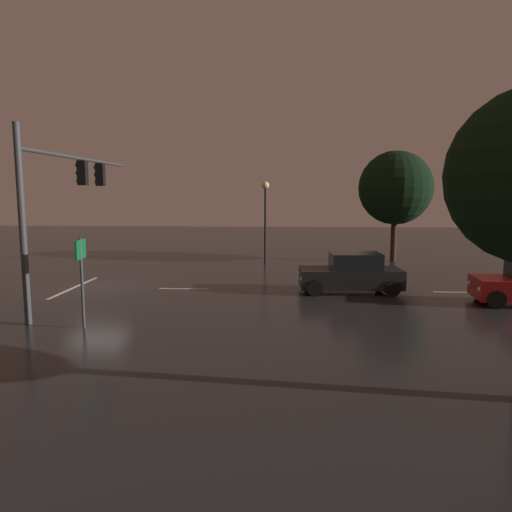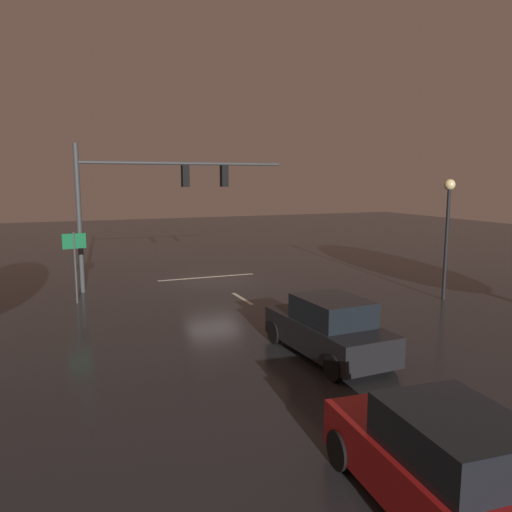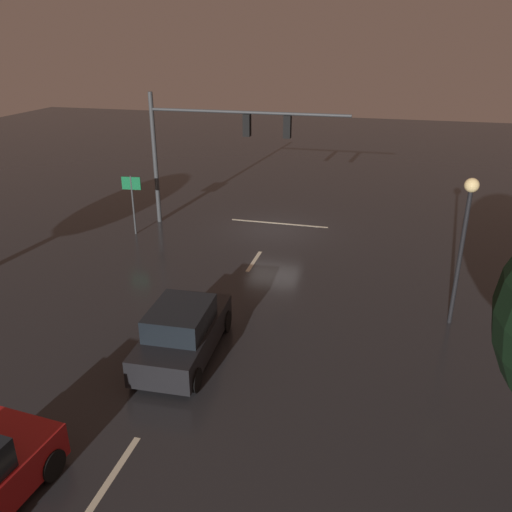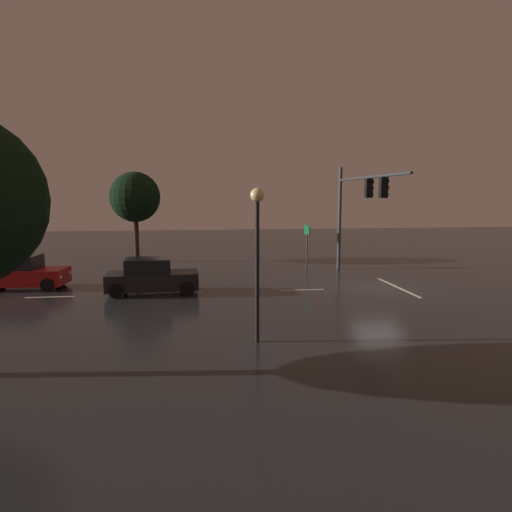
{
  "view_description": "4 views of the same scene",
  "coord_description": "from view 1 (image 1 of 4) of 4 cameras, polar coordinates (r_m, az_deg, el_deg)",
  "views": [
    {
      "loc": [
        20.65,
        8.54,
        4.23
      ],
      "look_at": [
        0.06,
        7.24,
        1.51
      ],
      "focal_mm": 33.5,
      "sensor_mm": 36.0,
      "label": 1
    },
    {
      "loc": [
        7.32,
        23.22,
        4.93
      ],
      "look_at": [
        0.58,
        6.91,
        2.24
      ],
      "focal_mm": 35.61,
      "sensor_mm": 36.0,
      "label": 2
    },
    {
      "loc": [
        -5.16,
        23.6,
        8.79
      ],
      "look_at": [
        -0.92,
        7.24,
        1.66
      ],
      "focal_mm": 36.55,
      "sensor_mm": 36.0,
      "label": 3
    },
    {
      "loc": [
        -21.45,
        9.19,
        4.69
      ],
      "look_at": [
        0.15,
        6.32,
        1.73
      ],
      "focal_mm": 31.49,
      "sensor_mm": 36.0,
      "label": 4
    }
  ],
  "objects": [
    {
      "name": "stop_bar",
      "position": [
        23.14,
        -20.86,
        -3.51
      ],
      "size": [
        5.0,
        0.16,
        0.01
      ],
      "primitive_type": "cube",
      "color": "beige",
      "rests_on": "ground_plane"
    },
    {
      "name": "car_approaching",
      "position": [
        20.91,
        11.32,
        -2.09
      ],
      "size": [
        2.07,
        4.43,
        1.7
      ],
      "color": "black",
      "rests_on": "ground_plane"
    },
    {
      "name": "traffic_signal_assembly",
      "position": [
        19.64,
        -21.77,
        7.62
      ],
      "size": [
        9.53,
        0.47,
        6.41
      ],
      "color": "#383A3D",
      "rests_on": "ground_plane"
    },
    {
      "name": "route_sign",
      "position": [
        15.77,
        -20.15,
        -0.88
      ],
      "size": [
        0.9,
        0.16,
        2.86
      ],
      "color": "#383A3D",
      "rests_on": "ground_plane"
    },
    {
      "name": "street_lamp_left_kerb",
      "position": [
        28.3,
        1.13,
        5.94
      ],
      "size": [
        0.44,
        0.44,
        4.92
      ],
      "color": "black",
      "rests_on": "ground_plane"
    },
    {
      "name": "tree_left_near",
      "position": [
        30.72,
        16.31,
        7.8
      ],
      "size": [
        4.51,
        4.51,
        6.81
      ],
      "color": "#382314",
      "rests_on": "ground_plane"
    },
    {
      "name": "lane_dash_far",
      "position": [
        21.56,
        -8.63,
        -3.88
      ],
      "size": [
        0.16,
        2.2,
        0.01
      ],
      "primitive_type": "cube",
      "rotation": [
        0.0,
        0.0,
        1.57
      ],
      "color": "beige",
      "rests_on": "ground_plane"
    },
    {
      "name": "lane_dash_mid",
      "position": [
        21.13,
        7.52,
        -4.09
      ],
      "size": [
        0.16,
        2.2,
        0.01
      ],
      "primitive_type": "cube",
      "rotation": [
        0.0,
        0.0,
        1.57
      ],
      "color": "beige",
      "rests_on": "ground_plane"
    },
    {
      "name": "lane_dash_near",
      "position": [
        22.36,
        23.09,
        -3.99
      ],
      "size": [
        0.16,
        2.2,
        0.01
      ],
      "primitive_type": "cube",
      "rotation": [
        0.0,
        0.0,
        1.57
      ],
      "color": "beige",
      "rests_on": "ground_plane"
    },
    {
      "name": "ground_plane",
      "position": [
        22.75,
        -18.55,
        -3.6
      ],
      "size": [
        80.0,
        80.0,
        0.0
      ],
      "primitive_type": "plane",
      "color": "#232326"
    }
  ]
}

